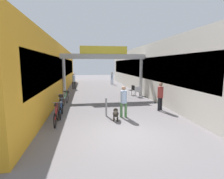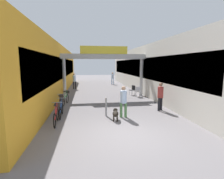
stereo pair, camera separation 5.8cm
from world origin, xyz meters
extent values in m
plane|color=slate|center=(0.00, 0.00, 0.00)|extent=(80.00, 80.00, 0.00)
cube|color=gold|center=(-5.10, 11.00, 2.24)|extent=(3.00, 26.00, 4.49)
cube|color=black|center=(-3.62, 11.00, 2.47)|extent=(0.04, 23.40, 1.80)
cube|color=beige|center=(5.10, 11.00, 2.24)|extent=(3.00, 26.00, 4.49)
cube|color=black|center=(3.62, 11.00, 2.47)|extent=(0.04, 23.40, 1.80)
cylinder|color=#B2B2B2|center=(-3.35, 8.43, 1.63)|extent=(0.28, 0.28, 3.26)
cylinder|color=#B2B2B2|center=(3.35, 8.43, 1.63)|extent=(0.28, 0.28, 3.26)
cube|color=#B2B2B2|center=(0.00, 8.43, 3.47)|extent=(7.40, 0.44, 0.42)
cube|color=yellow|center=(0.00, 8.23, 4.00)|extent=(3.96, 0.10, 0.64)
cylinder|color=#4C7F47|center=(0.28, 2.32, 0.39)|extent=(0.16, 0.16, 0.78)
cylinder|color=#4C7F47|center=(0.51, 2.27, 0.39)|extent=(0.16, 0.16, 0.78)
cylinder|color=#A5BFE0|center=(0.39, 2.29, 1.11)|extent=(0.39, 0.39, 0.65)
sphere|color=tan|center=(0.39, 2.29, 1.57)|extent=(0.26, 0.26, 0.22)
cylinder|color=black|center=(3.00, 3.35, 0.40)|extent=(0.19, 0.19, 0.81)
cylinder|color=black|center=(2.80, 3.22, 0.40)|extent=(0.19, 0.19, 0.81)
cylinder|color=#99332D|center=(2.90, 3.29, 1.14)|extent=(0.47, 0.47, 0.67)
sphere|color=#8C664C|center=(2.90, 3.29, 1.62)|extent=(0.32, 0.32, 0.23)
cylinder|color=black|center=(-2.76, 13.72, 0.43)|extent=(0.18, 0.18, 0.85)
cylinder|color=black|center=(-2.98, 13.63, 0.43)|extent=(0.18, 0.18, 0.85)
cylinder|color=#A5BFE0|center=(-2.87, 13.67, 1.21)|extent=(0.45, 0.45, 0.71)
sphere|color=beige|center=(-2.87, 13.67, 1.71)|extent=(0.32, 0.32, 0.24)
cylinder|color=#A5BFE0|center=(2.03, 17.63, 0.40)|extent=(0.15, 0.15, 0.79)
cylinder|color=#A5BFE0|center=(2.27, 17.62, 0.40)|extent=(0.15, 0.15, 0.79)
cylinder|color=#A5BFE0|center=(2.15, 17.63, 1.12)|extent=(0.35, 0.35, 0.65)
sphere|color=#8C664C|center=(2.15, 17.63, 1.58)|extent=(0.23, 0.23, 0.22)
ellipsoid|color=black|center=(-0.12, 1.82, 0.35)|extent=(0.40, 0.72, 0.27)
sphere|color=black|center=(-0.07, 2.12, 0.45)|extent=(0.26, 0.26, 0.23)
sphere|color=white|center=(-0.08, 2.02, 0.34)|extent=(0.19, 0.19, 0.16)
cylinder|color=black|center=(-0.17, 2.03, 0.11)|extent=(0.08, 0.08, 0.22)
cylinder|color=black|center=(0.00, 2.00, 0.11)|extent=(0.08, 0.08, 0.22)
cylinder|color=black|center=(-0.24, 1.63, 0.11)|extent=(0.08, 0.08, 0.22)
cylinder|color=black|center=(-0.06, 1.60, 0.11)|extent=(0.08, 0.08, 0.22)
torus|color=black|center=(-3.00, 2.20, 0.34)|extent=(0.07, 0.67, 0.67)
torus|color=black|center=(-2.97, 1.18, 0.34)|extent=(0.07, 0.67, 0.67)
cube|color=red|center=(-2.98, 1.69, 0.52)|extent=(0.07, 0.94, 0.34)
cylinder|color=red|center=(-2.98, 1.57, 0.74)|extent=(0.03, 0.03, 0.42)
cube|color=black|center=(-2.98, 1.57, 0.96)|extent=(0.11, 0.22, 0.05)
cylinder|color=red|center=(-3.00, 2.14, 0.72)|extent=(0.03, 0.03, 0.46)
cylinder|color=gray|center=(-3.00, 2.14, 0.96)|extent=(0.46, 0.04, 0.03)
cube|color=#332D28|center=(-3.01, 2.34, 0.80)|extent=(0.25, 0.21, 0.20)
torus|color=black|center=(-2.92, 3.34, 0.34)|extent=(0.07, 0.67, 0.67)
torus|color=black|center=(-2.90, 2.32, 0.34)|extent=(0.07, 0.67, 0.67)
cube|color=#234C9E|center=(-2.91, 2.83, 0.52)|extent=(0.06, 0.94, 0.34)
cylinder|color=#234C9E|center=(-2.91, 2.71, 0.74)|extent=(0.03, 0.03, 0.42)
cube|color=black|center=(-2.91, 2.71, 0.96)|extent=(0.11, 0.22, 0.05)
cylinder|color=#234C9E|center=(-2.92, 3.28, 0.72)|extent=(0.03, 0.03, 0.46)
cylinder|color=gray|center=(-2.92, 3.28, 0.96)|extent=(0.46, 0.04, 0.03)
cube|color=#332D28|center=(-2.92, 3.48, 0.80)|extent=(0.25, 0.21, 0.20)
torus|color=black|center=(-3.13, 4.67, 0.34)|extent=(0.06, 0.67, 0.67)
torus|color=black|center=(-3.14, 3.65, 0.34)|extent=(0.06, 0.67, 0.67)
cube|color=black|center=(-3.14, 4.16, 0.52)|extent=(0.04, 0.94, 0.34)
cylinder|color=black|center=(-3.14, 4.04, 0.74)|extent=(0.03, 0.03, 0.42)
cube|color=black|center=(-3.14, 4.04, 0.96)|extent=(0.10, 0.22, 0.05)
cylinder|color=black|center=(-3.13, 4.61, 0.72)|extent=(0.03, 0.03, 0.46)
cylinder|color=gray|center=(-3.13, 4.61, 0.96)|extent=(0.46, 0.03, 0.03)
cube|color=#332D28|center=(-3.13, 4.81, 0.80)|extent=(0.24, 0.20, 0.20)
torus|color=black|center=(-2.94, 6.33, 0.34)|extent=(0.16, 0.67, 0.67)
torus|color=black|center=(-3.10, 5.32, 0.34)|extent=(0.16, 0.67, 0.67)
cube|color=#338C4C|center=(-3.02, 5.82, 0.52)|extent=(0.18, 0.94, 0.34)
cylinder|color=#338C4C|center=(-3.04, 5.71, 0.74)|extent=(0.04, 0.04, 0.42)
cube|color=black|center=(-3.04, 5.71, 0.96)|extent=(0.13, 0.23, 0.05)
cylinder|color=#338C4C|center=(-2.95, 6.27, 0.72)|extent=(0.04, 0.04, 0.46)
cylinder|color=gray|center=(-2.95, 6.27, 0.96)|extent=(0.46, 0.10, 0.03)
cube|color=#332D28|center=(-2.91, 6.47, 0.80)|extent=(0.27, 0.24, 0.20)
cylinder|color=gray|center=(-0.49, 2.64, 0.48)|extent=(0.10, 0.10, 0.95)
sphere|color=gray|center=(-0.49, 2.64, 0.98)|extent=(0.10, 0.10, 0.10)
cylinder|color=gray|center=(2.82, 8.19, 0.23)|extent=(0.04, 0.04, 0.45)
cylinder|color=gray|center=(3.14, 8.06, 0.23)|extent=(0.04, 0.04, 0.45)
cylinder|color=gray|center=(2.69, 7.88, 0.23)|extent=(0.04, 0.04, 0.45)
cylinder|color=gray|center=(3.00, 7.75, 0.23)|extent=(0.04, 0.04, 0.45)
cube|color=silver|center=(2.91, 7.97, 0.47)|extent=(0.52, 0.52, 0.04)
cube|color=silver|center=(2.84, 7.81, 0.69)|extent=(0.38, 0.19, 0.40)
cylinder|color=gray|center=(2.54, 8.58, 0.23)|extent=(0.04, 0.04, 0.45)
cylinder|color=gray|center=(2.38, 8.88, 0.23)|extent=(0.04, 0.04, 0.45)
cylinder|color=gray|center=(2.84, 8.74, 0.23)|extent=(0.04, 0.04, 0.45)
cylinder|color=gray|center=(2.69, 9.04, 0.23)|extent=(0.04, 0.04, 0.45)
cube|color=black|center=(2.61, 8.81, 0.47)|extent=(0.54, 0.54, 0.04)
cube|color=black|center=(2.77, 8.89, 0.69)|extent=(0.22, 0.37, 0.40)
camera|label=1|loc=(-1.61, -6.57, 2.82)|focal=28.00mm
camera|label=2|loc=(-1.55, -6.58, 2.82)|focal=28.00mm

